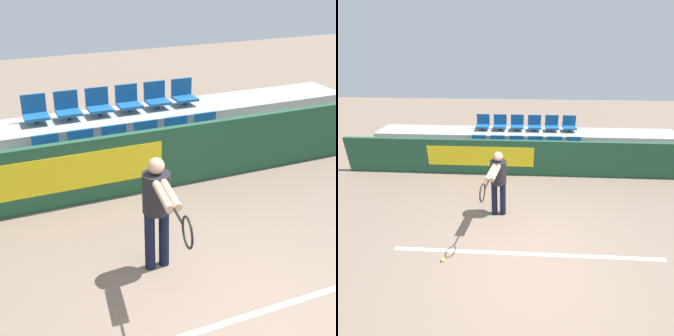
{
  "view_description": "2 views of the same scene",
  "coord_description": "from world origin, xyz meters",
  "views": [
    {
      "loc": [
        -2.36,
        -3.02,
        3.67
      ],
      "look_at": [
        -0.2,
        2.17,
        1.03
      ],
      "focal_mm": 50.0,
      "sensor_mm": 36.0,
      "label": 1
    },
    {
      "loc": [
        -0.17,
        -3.37,
        3.5
      ],
      "look_at": [
        -0.49,
        2.24,
        0.81
      ],
      "focal_mm": 28.0,
      "sensor_mm": 36.0,
      "label": 2
    }
  ],
  "objects": [
    {
      "name": "tennis_player",
      "position": [
        -0.62,
        1.46,
        0.94
      ],
      "size": [
        0.36,
        1.54,
        1.5
      ],
      "rotation": [
        0.0,
        0.0,
        -0.13
      ],
      "color": "black",
      "rests_on": "ground"
    },
    {
      "name": "stadium_chair_1",
      "position": [
        -0.89,
        4.28,
        0.6
      ],
      "size": [
        0.44,
        0.42,
        0.51
      ],
      "color": "#333333",
      "rests_on": "bleacher_tier_front"
    },
    {
      "name": "court_baseline",
      "position": [
        0.0,
        0.3,
        0.0
      ],
      "size": [
        4.98,
        0.08,
        0.01
      ],
      "color": "white",
      "rests_on": "ground"
    },
    {
      "name": "stadium_chair_5",
      "position": [
        1.48,
        4.28,
        0.6
      ],
      "size": [
        0.44,
        0.42,
        0.51
      ],
      "color": "#333333",
      "rests_on": "bleacher_tier_front"
    },
    {
      "name": "stadium_chair_9",
      "position": [
        0.3,
        5.38,
        0.99
      ],
      "size": [
        0.44,
        0.42,
        0.51
      ],
      "color": "#333333",
      "rests_on": "bleacher_tier_middle"
    },
    {
      "name": "stadium_chair_4",
      "position": [
        0.89,
        4.28,
        0.6
      ],
      "size": [
        0.44,
        0.42,
        0.51
      ],
      "color": "#333333",
      "rests_on": "bleacher_tier_front"
    },
    {
      "name": "stadium_chair_10",
      "position": [
        0.89,
        5.38,
        0.99
      ],
      "size": [
        0.44,
        0.42,
        0.51
      ],
      "color": "#333333",
      "rests_on": "bleacher_tier_middle"
    },
    {
      "name": "stadium_chair_6",
      "position": [
        -1.48,
        5.38,
        0.99
      ],
      "size": [
        0.44,
        0.42,
        0.51
      ],
      "color": "#333333",
      "rests_on": "bleacher_tier_middle"
    },
    {
      "name": "stadium_chair_11",
      "position": [
        1.48,
        5.38,
        0.99
      ],
      "size": [
        0.44,
        0.42,
        0.51
      ],
      "color": "#333333",
      "rests_on": "bleacher_tier_middle"
    },
    {
      "name": "stadium_chair_8",
      "position": [
        -0.3,
        5.38,
        0.99
      ],
      "size": [
        0.44,
        0.42,
        0.51
      ],
      "color": "#333333",
      "rests_on": "bleacher_tier_middle"
    },
    {
      "name": "stadium_chair_0",
      "position": [
        -1.48,
        4.28,
        0.6
      ],
      "size": [
        0.44,
        0.42,
        0.51
      ],
      "color": "#333333",
      "rests_on": "bleacher_tier_front"
    },
    {
      "name": "stadium_chair_3",
      "position": [
        0.3,
        4.28,
        0.6
      ],
      "size": [
        0.44,
        0.42,
        0.51
      ],
      "color": "#333333",
      "rests_on": "bleacher_tier_front"
    },
    {
      "name": "bleacher_tier_middle",
      "position": [
        0.0,
        5.25,
        0.39
      ],
      "size": [
        10.13,
        1.1,
        0.78
      ],
      "color": "#9E9E99",
      "rests_on": "ground"
    },
    {
      "name": "tennis_ball",
      "position": [
        -1.49,
        0.04,
        0.03
      ],
      "size": [
        0.07,
        0.07,
        0.07
      ],
      "color": "#CCDB33",
      "rests_on": "ground"
    },
    {
      "name": "ground_plane",
      "position": [
        0.0,
        0.0,
        0.0
      ],
      "size": [
        30.0,
        30.0,
        0.0
      ],
      "primitive_type": "plane",
      "color": "#7A6656"
    },
    {
      "name": "stadium_chair_2",
      "position": [
        -0.3,
        4.28,
        0.6
      ],
      "size": [
        0.44,
        0.42,
        0.51
      ],
      "color": "#333333",
      "rests_on": "bleacher_tier_front"
    },
    {
      "name": "bleacher_tier_front",
      "position": [
        0.0,
        4.15,
        0.2
      ],
      "size": [
        10.13,
        1.1,
        0.39
      ],
      "color": "#9E9E99",
      "rests_on": "ground"
    },
    {
      "name": "barrier_wall",
      "position": [
        -0.03,
        3.53,
        0.53
      ],
      "size": [
        10.53,
        0.14,
        1.05
      ],
      "color": "#1E4C33",
      "rests_on": "ground"
    },
    {
      "name": "stadium_chair_7",
      "position": [
        -0.89,
        5.38,
        0.99
      ],
      "size": [
        0.44,
        0.42,
        0.51
      ],
      "color": "#333333",
      "rests_on": "bleacher_tier_middle"
    }
  ]
}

